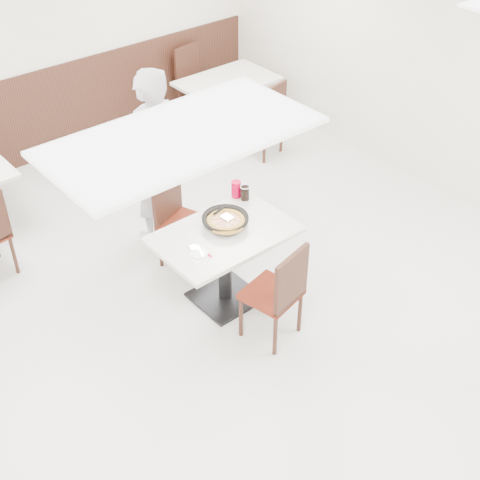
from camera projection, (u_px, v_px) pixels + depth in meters
floor at (233, 295)px, 6.23m from camera, size 7.00×7.00×0.00m
wall_back at (36, 44)px, 7.54m from camera, size 6.00×0.04×2.80m
wall_right at (455, 70)px, 6.93m from camera, size 0.04×7.00×2.80m
wainscot_back at (50, 113)px, 8.04m from camera, size 5.90×0.03×1.10m
fluo_panel_a at (182, 136)px, 2.87m from camera, size 1.20×0.60×0.02m
main_table at (225, 267)px, 5.97m from camera, size 1.29×0.95×0.75m
chair_near at (271, 291)px, 5.55m from camera, size 0.50×0.50×0.95m
chair_far at (185, 222)px, 6.34m from camera, size 0.54×0.54×0.95m
trivet at (225, 224)px, 5.82m from camera, size 0.14×0.14×0.04m
pizza_pan at (225, 221)px, 5.81m from camera, size 0.37×0.37×0.01m
pizza at (226, 222)px, 5.77m from camera, size 0.39×0.39×0.02m
pizza_server at (227, 217)px, 5.77m from camera, size 0.08×0.10×0.00m
napkin at (199, 256)px, 5.47m from camera, size 0.15×0.15×0.00m
side_plate at (199, 253)px, 5.50m from camera, size 0.18×0.18×0.01m
fork at (200, 251)px, 5.51m from camera, size 0.07×0.15×0.00m
cola_glass at (245, 193)px, 6.12m from camera, size 0.09×0.09×0.13m
red_cup at (236, 189)px, 6.15m from camera, size 0.10×0.10×0.16m
diner_person at (153, 157)px, 6.47m from camera, size 0.73×0.55×1.82m
bg_table_right at (228, 107)px, 8.56m from camera, size 1.25×0.88×0.75m
bg_chair_right_near at (261, 118)px, 8.10m from camera, size 0.50×0.50×0.95m
bg_chair_right_far at (197, 84)px, 8.90m from camera, size 0.48×0.48×0.95m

